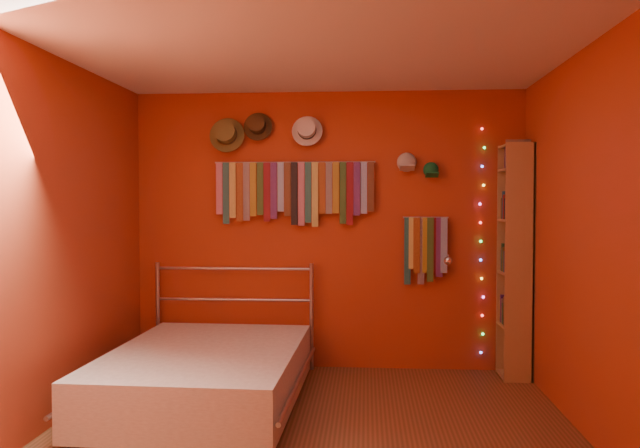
% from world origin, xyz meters
% --- Properties ---
extents(ground, '(3.50, 3.50, 0.00)m').
position_xyz_m(ground, '(0.00, 0.00, 0.00)').
color(ground, brown).
rests_on(ground, ground).
extents(back_wall, '(3.50, 0.02, 2.50)m').
position_xyz_m(back_wall, '(0.00, 1.75, 1.25)').
color(back_wall, '#AC2F1B').
rests_on(back_wall, ground).
extents(right_wall, '(0.02, 3.50, 2.50)m').
position_xyz_m(right_wall, '(1.75, 0.00, 1.25)').
color(right_wall, '#AC2F1B').
rests_on(right_wall, ground).
extents(left_wall, '(0.02, 3.50, 2.50)m').
position_xyz_m(left_wall, '(-1.75, 0.00, 1.25)').
color(left_wall, '#AC2F1B').
rests_on(left_wall, ground).
extents(ceiling, '(3.50, 3.50, 0.02)m').
position_xyz_m(ceiling, '(0.00, 0.00, 2.50)').
color(ceiling, white).
rests_on(ceiling, back_wall).
extents(tie_rack, '(1.45, 0.03, 0.58)m').
position_xyz_m(tie_rack, '(-0.30, 1.68, 1.62)').
color(tie_rack, '#B1B1B6').
rests_on(tie_rack, back_wall).
extents(small_tie_rack, '(0.40, 0.03, 0.60)m').
position_xyz_m(small_tie_rack, '(0.88, 1.68, 1.11)').
color(small_tie_rack, '#B1B1B6').
rests_on(small_tie_rack, back_wall).
extents(fedora_olive, '(0.32, 0.17, 0.31)m').
position_xyz_m(fedora_olive, '(-0.91, 1.65, 2.12)').
color(fedora_olive, brown).
rests_on(fedora_olive, back_wall).
extents(fedora_brown, '(0.26, 0.14, 0.26)m').
position_xyz_m(fedora_brown, '(-0.62, 1.66, 2.19)').
color(fedora_brown, '#402E16').
rests_on(fedora_brown, back_wall).
extents(fedora_white, '(0.28, 0.15, 0.27)m').
position_xyz_m(fedora_white, '(-0.18, 1.66, 2.15)').
color(fedora_white, silver).
rests_on(fedora_white, back_wall).
extents(cap_white, '(0.18, 0.22, 0.18)m').
position_xyz_m(cap_white, '(0.71, 1.70, 1.86)').
color(cap_white, beige).
rests_on(cap_white, back_wall).
extents(cap_green, '(0.16, 0.20, 0.16)m').
position_xyz_m(cap_green, '(0.92, 1.70, 1.79)').
color(cap_green, '#186D33').
rests_on(cap_green, back_wall).
extents(fairy_lights, '(0.06, 0.02, 2.01)m').
position_xyz_m(fairy_lights, '(1.37, 1.71, 1.16)').
color(fairy_lights, '#FF3333').
rests_on(fairy_lights, back_wall).
extents(reading_lamp, '(0.07, 0.32, 0.09)m').
position_xyz_m(reading_lamp, '(1.05, 1.51, 1.01)').
color(reading_lamp, '#B1B1B6').
rests_on(reading_lamp, back_wall).
extents(bookshelf, '(0.25, 0.34, 2.00)m').
position_xyz_m(bookshelf, '(1.66, 1.53, 1.02)').
color(bookshelf, '#AC844D').
rests_on(bookshelf, ground).
extents(bed, '(1.49, 2.00, 0.96)m').
position_xyz_m(bed, '(-0.84, 0.65, 0.22)').
color(bed, '#B1B1B6').
rests_on(bed, ground).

